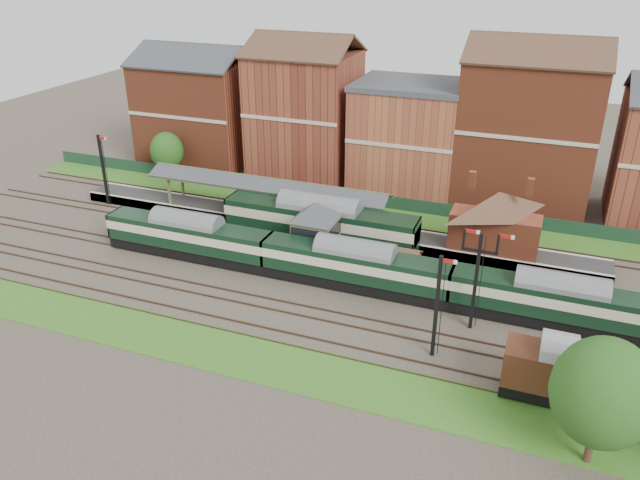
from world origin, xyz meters
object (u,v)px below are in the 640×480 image
(signal_box, at_px, (316,231))
(goods_van_a, at_px, (554,372))
(platform_railcar, at_px, (320,222))
(semaphore_bracket, at_px, (477,275))
(dmu_train, at_px, (355,265))

(signal_box, distance_m, goods_van_a, 24.42)
(signal_box, height_order, platform_railcar, signal_box)
(semaphore_bracket, distance_m, goods_van_a, 9.22)
(signal_box, bearing_deg, dmu_train, -34.09)
(platform_railcar, bearing_deg, signal_box, -75.10)
(semaphore_bracket, xyz_separation_m, platform_railcar, (-15.90, 9.00, -2.08))
(signal_box, xyz_separation_m, platform_railcar, (-0.87, 3.25, -0.64))
(signal_box, relative_size, goods_van_a, 0.95)
(goods_van_a, bearing_deg, platform_railcar, 144.79)
(semaphore_bracket, distance_m, platform_railcar, 18.39)
(signal_box, distance_m, dmu_train, 5.88)
(dmu_train, distance_m, goods_van_a, 18.62)
(signal_box, bearing_deg, semaphore_bracket, -20.92)
(semaphore_bracket, height_order, goods_van_a, semaphore_bracket)
(semaphore_bracket, relative_size, goods_van_a, 1.30)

